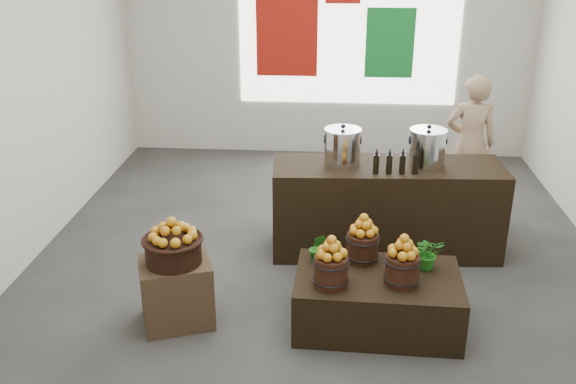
# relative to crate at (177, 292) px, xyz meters

# --- Properties ---
(ground) EXTENTS (7.00, 7.00, 0.00)m
(ground) POSITION_rel_crate_xyz_m (1.20, 1.27, -0.30)
(ground) COLOR #3E3E3B
(ground) RESTS_ON ground
(back_wall) EXTENTS (6.00, 0.04, 4.00)m
(back_wall) POSITION_rel_crate_xyz_m (1.20, 4.77, 1.70)
(back_wall) COLOR beige
(back_wall) RESTS_ON ground
(back_opening) EXTENTS (3.20, 0.02, 2.40)m
(back_opening) POSITION_rel_crate_xyz_m (1.50, 4.75, 1.70)
(back_opening) COLOR white
(back_opening) RESTS_ON back_wall
(deco_red_left) EXTENTS (0.90, 0.04, 1.40)m
(deco_red_left) POSITION_rel_crate_xyz_m (0.60, 4.74, 1.60)
(deco_red_left) COLOR #A5160C
(deco_red_left) RESTS_ON back_wall
(deco_green_right) EXTENTS (0.70, 0.04, 1.00)m
(deco_green_right) POSITION_rel_crate_xyz_m (2.10, 4.74, 1.40)
(deco_green_right) COLOR #12762B
(deco_green_right) RESTS_ON back_wall
(crate) EXTENTS (0.73, 0.67, 0.60)m
(crate) POSITION_rel_crate_xyz_m (0.00, 0.00, 0.00)
(crate) COLOR #513826
(crate) RESTS_ON ground
(wicker_basket) EXTENTS (0.48, 0.48, 0.22)m
(wicker_basket) POSITION_rel_crate_xyz_m (0.00, 0.00, 0.41)
(wicker_basket) COLOR black
(wicker_basket) RESTS_ON crate
(apples_in_basket) EXTENTS (0.37, 0.37, 0.20)m
(apples_in_basket) POSITION_rel_crate_xyz_m (0.00, 0.00, 0.62)
(apples_in_basket) COLOR #921D04
(apples_in_basket) RESTS_ON wicker_basket
(display_table) EXTENTS (1.44, 0.91, 0.49)m
(display_table) POSITION_rel_crate_xyz_m (1.75, 0.09, -0.05)
(display_table) COLOR black
(display_table) RESTS_ON ground
(apple_bucket_front_left) EXTENTS (0.28, 0.28, 0.26)m
(apple_bucket_front_left) POSITION_rel_crate_xyz_m (1.34, -0.10, 0.32)
(apple_bucket_front_left) COLOR #34160E
(apple_bucket_front_left) RESTS_ON display_table
(apples_in_bucket_front_left) EXTENTS (0.21, 0.21, 0.19)m
(apples_in_bucket_front_left) POSITION_rel_crate_xyz_m (1.34, -0.10, 0.55)
(apples_in_bucket_front_left) COLOR #921D04
(apples_in_bucket_front_left) RESTS_ON apple_bucket_front_left
(apple_bucket_front_right) EXTENTS (0.28, 0.28, 0.26)m
(apple_bucket_front_right) POSITION_rel_crate_xyz_m (1.93, -0.03, 0.32)
(apple_bucket_front_right) COLOR #34160E
(apple_bucket_front_right) RESTS_ON display_table
(apples_in_bucket_front_right) EXTENTS (0.21, 0.21, 0.19)m
(apples_in_bucket_front_right) POSITION_rel_crate_xyz_m (1.93, -0.03, 0.55)
(apples_in_bucket_front_right) COLOR #921D04
(apples_in_bucket_front_right) RESTS_ON apple_bucket_front_right
(apple_bucket_rear) EXTENTS (0.28, 0.28, 0.26)m
(apple_bucket_rear) POSITION_rel_crate_xyz_m (1.62, 0.35, 0.32)
(apple_bucket_rear) COLOR #34160E
(apple_bucket_rear) RESTS_ON display_table
(apples_in_bucket_rear) EXTENTS (0.21, 0.21, 0.19)m
(apples_in_bucket_rear) POSITION_rel_crate_xyz_m (1.62, 0.35, 0.55)
(apples_in_bucket_rear) COLOR #921D04
(apples_in_bucket_rear) RESTS_ON apple_bucket_rear
(herb_garnish_right) EXTENTS (0.29, 0.26, 0.30)m
(herb_garnish_right) POSITION_rel_crate_xyz_m (2.18, 0.26, 0.34)
(herb_garnish_right) COLOR #1B6916
(herb_garnish_right) RESTS_ON display_table
(herb_garnish_left) EXTENTS (0.16, 0.13, 0.28)m
(herb_garnish_left) POSITION_rel_crate_xyz_m (1.22, 0.30, 0.33)
(herb_garnish_left) COLOR #1B6916
(herb_garnish_left) RESTS_ON display_table
(counter) EXTENTS (2.42, 0.89, 0.98)m
(counter) POSITION_rel_crate_xyz_m (1.91, 1.53, 0.19)
(counter) COLOR black
(counter) RESTS_ON ground
(stock_pot_left) EXTENTS (0.37, 0.37, 0.37)m
(stock_pot_left) POSITION_rel_crate_xyz_m (1.42, 1.51, 0.86)
(stock_pot_left) COLOR silver
(stock_pot_left) RESTS_ON counter
(stock_pot_center) EXTENTS (0.37, 0.37, 0.37)m
(stock_pot_center) POSITION_rel_crate_xyz_m (2.29, 1.55, 0.86)
(stock_pot_center) COLOR silver
(stock_pot_center) RESTS_ON counter
(oil_cruets) EXTENTS (0.35, 0.08, 0.27)m
(oil_cruets) POSITION_rel_crate_xyz_m (1.92, 1.29, 0.81)
(oil_cruets) COLOR black
(oil_cruets) RESTS_ON counter
(shopper) EXTENTS (0.62, 0.41, 1.69)m
(shopper) POSITION_rel_crate_xyz_m (2.97, 2.73, 0.55)
(shopper) COLOR #9A7E5E
(shopper) RESTS_ON ground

